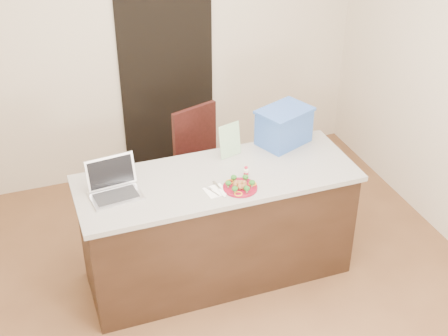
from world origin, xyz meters
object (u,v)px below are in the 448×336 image
object	(u,v)px
island	(218,226)
napkin	(216,191)
chair	(199,157)
blue_box	(284,126)
laptop	(113,184)
yogurt_bottle	(246,172)
plate	(240,187)

from	to	relation	value
island	napkin	distance (m)	0.50
napkin	chair	bearing A→B (deg)	78.81
island	napkin	size ratio (longest dim) A/B	14.42
blue_box	island	bearing A→B (deg)	-178.46
laptop	yogurt_bottle	bearing A→B (deg)	-13.21
laptop	island	bearing A→B (deg)	-9.82
plate	yogurt_bottle	size ratio (longest dim) A/B	3.20
plate	chair	world-z (taller)	chair
yogurt_bottle	blue_box	world-z (taller)	blue_box
island	yogurt_bottle	distance (m)	0.53
laptop	chair	xyz separation A→B (m)	(0.88, 0.83, -0.42)
island	yogurt_bottle	bearing A→B (deg)	-19.15
yogurt_bottle	laptop	distance (m)	0.95
plate	chair	xyz separation A→B (m)	(0.04, 1.09, -0.36)
yogurt_bottle	blue_box	bearing A→B (deg)	37.99
yogurt_bottle	laptop	xyz separation A→B (m)	(-0.94, 0.11, 0.04)
laptop	plate	bearing A→B (deg)	-23.05
plate	chair	distance (m)	1.15
napkin	blue_box	distance (m)	0.88
island	laptop	size ratio (longest dim) A/B	5.55
island	plate	size ratio (longest dim) A/B	8.41
napkin	blue_box	world-z (taller)	blue_box
island	laptop	xyz separation A→B (m)	(-0.75, 0.05, 0.52)
island	yogurt_bottle	size ratio (longest dim) A/B	26.96
island	chair	xyz separation A→B (m)	(0.13, 0.88, 0.10)
blue_box	napkin	bearing A→B (deg)	-169.47
plate	blue_box	world-z (taller)	blue_box
laptop	blue_box	xyz separation A→B (m)	(1.40, 0.24, 0.08)
plate	blue_box	size ratio (longest dim) A/B	0.51
island	blue_box	bearing A→B (deg)	23.86
blue_box	plate	bearing A→B (deg)	-160.56
blue_box	chair	bearing A→B (deg)	109.26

